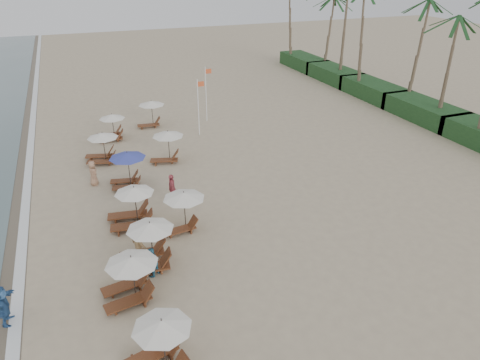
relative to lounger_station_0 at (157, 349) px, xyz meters
name	(u,v)px	position (x,y,z in m)	size (l,w,h in m)	color
ground	(272,267)	(6.26, 3.90, -1.07)	(160.00, 160.00, 0.00)	tan
wet_sand_band	(0,215)	(-6.24, 13.90, -1.06)	(3.20, 140.00, 0.01)	#6B5E4C
foam_line	(25,210)	(-4.94, 13.90, -1.06)	(0.50, 140.00, 0.02)	white
shrub_hedge	(424,111)	(28.26, 18.40, -0.27)	(3.20, 53.00, 1.60)	#193D1C
palm_row	(436,2)	(28.17, 19.30, 8.84)	(7.00, 52.00, 12.30)	brown
lounger_station_0	(157,349)	(0.00, 0.00, 0.00)	(2.56, 2.26, 2.28)	brown
lounger_station_1	(128,278)	(-0.36, 4.21, -0.03)	(2.63, 2.26, 2.08)	brown
lounger_station_2	(146,247)	(0.78, 6.21, -0.02)	(2.74, 2.24, 2.30)	brown
lounger_station_3	(130,209)	(0.67, 10.12, -0.08)	(2.73, 2.35, 2.26)	brown
lounger_station_4	(126,168)	(1.15, 14.76, 0.23)	(2.48, 2.30, 2.35)	brown
lounger_station_5	(101,148)	(0.03, 19.38, -0.01)	(2.58, 2.32, 2.17)	brown
lounger_station_6	(110,128)	(1.17, 23.70, -0.09)	(2.49, 2.06, 2.07)	brown
inland_station_0	(182,207)	(3.15, 8.50, 0.39)	(2.57, 2.24, 2.22)	brown
inland_station_1	(166,144)	(4.40, 17.69, 0.30)	(2.72, 2.24, 2.22)	brown
inland_station_2	(150,111)	(4.79, 25.52, 0.34)	(2.66, 2.24, 2.22)	brown
beachgoer_near	(158,335)	(0.18, 0.80, -0.19)	(0.64, 0.42, 1.76)	#B57462
beachgoer_mid_a	(151,262)	(0.84, 5.33, -0.33)	(0.72, 0.56, 1.47)	teal
beachgoer_mid_b	(139,242)	(0.56, 6.92, -0.17)	(1.17, 0.67, 1.81)	#98784D
beachgoer_far_a	(172,188)	(3.37, 11.81, -0.16)	(1.06, 0.44, 1.82)	#BD4B58
beachgoer_far_b	(93,173)	(-0.83, 15.83, -0.24)	(0.81, 0.53, 1.66)	#9E7356
waterline_walker	(3,305)	(-5.20, 4.52, -0.17)	(1.67, 0.53, 1.80)	#2D5487
flag_pole_near	(199,105)	(8.15, 22.04, 1.50)	(0.59, 0.08, 4.65)	silver
flag_pole_far	(206,92)	(9.78, 25.15, 1.61)	(0.60, 0.08, 4.86)	silver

